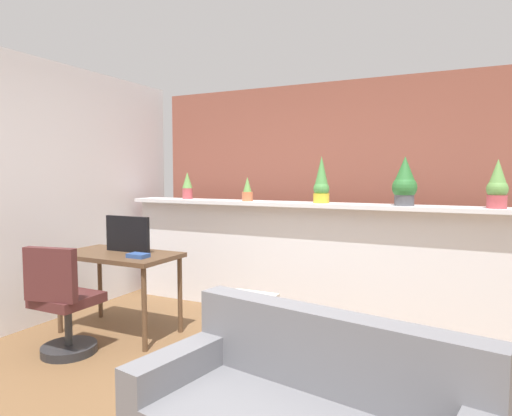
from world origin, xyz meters
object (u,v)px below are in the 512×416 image
at_px(office_chair, 63,309).
at_px(book_on_desk, 138,256).
at_px(tv_monitor, 128,234).
at_px(side_cube_shelf, 246,328).
at_px(potted_plant_4, 497,186).
at_px(potted_plant_0, 187,185).
at_px(potted_plant_1, 247,190).
at_px(desk, 119,262).
at_px(potted_plant_3, 405,182).
at_px(potted_plant_2, 321,183).

xyz_separation_m(office_chair, book_on_desk, (0.34, 0.51, 0.38)).
height_order(tv_monitor, side_cube_shelf, tv_monitor).
xyz_separation_m(potted_plant_4, tv_monitor, (-3.07, -1.07, -0.46)).
relative_size(potted_plant_0, potted_plant_4, 0.75).
distance_m(tv_monitor, side_cube_shelf, 1.45).
xyz_separation_m(potted_plant_1, desk, (-0.75, -1.15, -0.64)).
xyz_separation_m(potted_plant_1, potted_plant_3, (1.61, 0.00, 0.10)).
relative_size(potted_plant_1, side_cube_shelf, 0.52).
bearing_deg(tv_monitor, side_cube_shelf, -3.64).
xyz_separation_m(potted_plant_1, book_on_desk, (-0.43, -1.25, -0.53)).
bearing_deg(potted_plant_1, potted_plant_2, 2.44).
distance_m(potted_plant_0, potted_plant_2, 1.64).
bearing_deg(potted_plant_2, potted_plant_0, 178.74).
bearing_deg(side_cube_shelf, book_on_desk, -174.43).
xyz_separation_m(desk, office_chair, (-0.03, -0.61, -0.28)).
distance_m(potted_plant_3, tv_monitor, 2.60).
relative_size(potted_plant_0, tv_monitor, 0.64).
height_order(tv_monitor, office_chair, tv_monitor).
xyz_separation_m(potted_plant_4, desk, (-3.10, -1.15, -0.71)).
bearing_deg(tv_monitor, book_on_desk, -32.89).
relative_size(potted_plant_0, potted_plant_3, 0.69).
bearing_deg(potted_plant_2, office_chair, -131.46).
distance_m(desk, office_chair, 0.67).
distance_m(potted_plant_0, potted_plant_1, 0.83).
bearing_deg(office_chair, tv_monitor, 84.74).
bearing_deg(potted_plant_0, potted_plant_1, -4.91).
bearing_deg(side_cube_shelf, potted_plant_1, 116.60).
height_order(potted_plant_0, desk, potted_plant_0).
xyz_separation_m(desk, side_cube_shelf, (1.32, -0.00, -0.42)).
bearing_deg(potted_plant_1, potted_plant_0, 175.09).
xyz_separation_m(potted_plant_2, tv_monitor, (-1.52, -1.10, -0.47)).
relative_size(potted_plant_4, desk, 0.38).
height_order(potted_plant_1, office_chair, potted_plant_1).
bearing_deg(potted_plant_0, tv_monitor, -84.34).
xyz_separation_m(potted_plant_0, potted_plant_4, (3.18, -0.07, 0.03)).
height_order(potted_plant_0, office_chair, potted_plant_0).
distance_m(potted_plant_3, desk, 2.73).
distance_m(potted_plant_4, office_chair, 3.72).
relative_size(potted_plant_4, book_on_desk, 2.35).
bearing_deg(potted_plant_0, potted_plant_4, -1.28).
bearing_deg(potted_plant_1, tv_monitor, -123.59).
height_order(tv_monitor, book_on_desk, tv_monitor).
xyz_separation_m(potted_plant_1, potted_plant_2, (0.81, 0.03, 0.09)).
bearing_deg(potted_plant_4, tv_monitor, -160.78).
xyz_separation_m(potted_plant_3, desk, (-2.36, -1.15, -0.74)).
height_order(potted_plant_2, office_chair, potted_plant_2).
bearing_deg(potted_plant_1, book_on_desk, -109.05).
bearing_deg(potted_plant_2, desk, -142.80).
bearing_deg(book_on_desk, potted_plant_1, 70.95).
distance_m(potted_plant_1, book_on_desk, 1.42).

